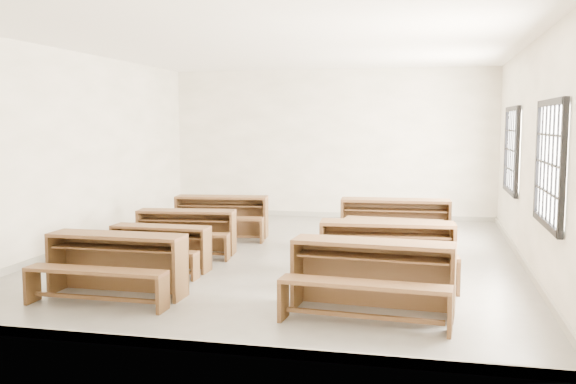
% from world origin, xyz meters
% --- Properties ---
extents(room, '(8.50, 8.50, 3.20)m').
position_xyz_m(room, '(0.09, 0.00, 2.14)').
color(room, gray).
rests_on(room, ground).
extents(desk_set_0, '(1.67, 0.88, 0.75)m').
position_xyz_m(desk_set_0, '(-1.50, -2.71, 0.44)').
color(desk_set_0, brown).
rests_on(desk_set_0, ground).
extents(desk_set_1, '(1.40, 0.73, 0.63)m').
position_xyz_m(desk_set_1, '(-1.54, -1.35, 0.37)').
color(desk_set_1, brown).
rests_on(desk_set_1, ground).
extents(desk_set_2, '(1.62, 0.97, 0.69)m').
position_xyz_m(desk_set_2, '(-1.61, -0.19, 0.40)').
color(desk_set_2, brown).
rests_on(desk_set_2, ground).
extents(desk_set_3, '(1.74, 1.05, 0.74)m').
position_xyz_m(desk_set_3, '(-1.53, 1.33, 0.43)').
color(desk_set_3, brown).
rests_on(desk_set_3, ground).
extents(desk_set_4, '(1.81, 1.03, 0.79)m').
position_xyz_m(desk_set_4, '(1.54, -2.72, 0.46)').
color(desk_set_4, brown).
rests_on(desk_set_4, ground).
extents(desk_set_5, '(1.79, 1.02, 0.78)m').
position_xyz_m(desk_set_5, '(1.60, -1.28, 0.45)').
color(desk_set_5, brown).
rests_on(desk_set_5, ground).
extents(desk_set_6, '(1.49, 0.85, 0.64)m').
position_xyz_m(desk_set_6, '(1.61, -0.15, 0.38)').
color(desk_set_6, brown).
rests_on(desk_set_6, ground).
extents(desk_set_7, '(1.83, 1.03, 0.80)m').
position_xyz_m(desk_set_7, '(1.58, 1.04, 0.47)').
color(desk_set_7, brown).
rests_on(desk_set_7, ground).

